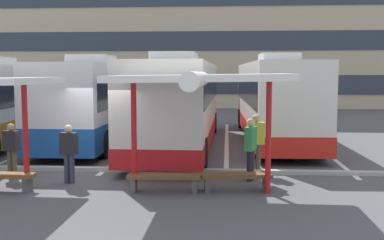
# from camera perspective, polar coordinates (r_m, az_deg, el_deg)

# --- Properties ---
(ground_plane) EXTENTS (160.00, 160.00, 0.00)m
(ground_plane) POSITION_cam_1_polar(r_m,az_deg,el_deg) (14.09, -11.25, -6.58)
(ground_plane) COLOR #515156
(terminal_building) EXTENTS (42.06, 14.98, 20.83)m
(terminal_building) POSITION_cam_1_polar(r_m,az_deg,el_deg) (47.66, -0.21, 13.03)
(terminal_building) COLOR #C6B293
(terminal_building) RESTS_ON ground
(coach_bus_0) EXTENTS (3.65, 12.09, 3.57)m
(coach_bus_0) POSITION_cam_1_polar(r_m,az_deg,el_deg) (21.46, -21.67, 1.72)
(coach_bus_0) COLOR silver
(coach_bus_0) RESTS_ON ground
(coach_bus_1) EXTENTS (2.70, 11.95, 3.67)m
(coach_bus_1) POSITION_cam_1_polar(r_m,az_deg,el_deg) (21.15, -10.74, 2.12)
(coach_bus_1) COLOR silver
(coach_bus_1) RESTS_ON ground
(coach_bus_2) EXTENTS (2.76, 12.33, 3.70)m
(coach_bus_2) POSITION_cam_1_polar(r_m,az_deg,el_deg) (19.01, -1.52, 2.02)
(coach_bus_2) COLOR silver
(coach_bus_2) RESTS_ON ground
(coach_bus_3) EXTENTS (2.84, 12.40, 3.74)m
(coach_bus_3) POSITION_cam_1_polar(r_m,az_deg,el_deg) (21.19, 9.71, 2.33)
(coach_bus_3) COLOR silver
(coach_bus_3) RESTS_ON ground
(lane_stripe_1) EXTENTS (0.16, 14.00, 0.01)m
(lane_stripe_1) POSITION_cam_1_polar(r_m,az_deg,el_deg) (21.79, -15.74, -2.34)
(lane_stripe_1) COLOR white
(lane_stripe_1) RESTS_ON ground
(lane_stripe_2) EXTENTS (0.16, 14.00, 0.01)m
(lane_stripe_2) POSITION_cam_1_polar(r_m,az_deg,el_deg) (20.82, -6.09, -2.52)
(lane_stripe_2) COLOR white
(lane_stripe_2) RESTS_ON ground
(lane_stripe_3) EXTENTS (0.16, 14.00, 0.01)m
(lane_stripe_3) POSITION_cam_1_polar(r_m,az_deg,el_deg) (20.48, 4.18, -2.64)
(lane_stripe_3) COLOR white
(lane_stripe_3) RESTS_ON ground
(lane_stripe_4) EXTENTS (0.16, 14.00, 0.01)m
(lane_stripe_4) POSITION_cam_1_polar(r_m,az_deg,el_deg) (20.81, 14.46, -2.67)
(lane_stripe_4) COLOR white
(lane_stripe_4) RESTS_ON ground
(bench_1) EXTENTS (1.69, 0.53, 0.45)m
(bench_1) POSITION_cam_1_polar(r_m,az_deg,el_deg) (12.97, -21.86, -6.44)
(bench_1) COLOR brown
(bench_1) RESTS_ON ground
(waiting_shelter_1) EXTENTS (4.33, 5.00, 3.00)m
(waiting_shelter_1) POSITION_cam_1_polar(r_m,az_deg,el_deg) (11.35, 0.96, 4.75)
(waiting_shelter_1) COLOR red
(waiting_shelter_1) RESTS_ON ground
(bench_2) EXTENTS (1.84, 0.48, 0.45)m
(bench_2) POSITION_cam_1_polar(r_m,az_deg,el_deg) (11.93, -3.35, -7.04)
(bench_2) COLOR brown
(bench_2) RESTS_ON ground
(bench_3) EXTENTS (1.82, 0.62, 0.45)m
(bench_3) POSITION_cam_1_polar(r_m,az_deg,el_deg) (12.06, 5.37, -6.92)
(bench_3) COLOR brown
(bench_3) RESTS_ON ground
(platform_kerb) EXTENTS (44.00, 0.24, 0.12)m
(platform_kerb) POSITION_cam_1_polar(r_m,az_deg,el_deg) (14.67, -10.61, -5.84)
(platform_kerb) COLOR #ADADA8
(platform_kerb) RESTS_ON ground
(waiting_passenger_0) EXTENTS (0.49, 0.33, 1.54)m
(waiting_passenger_0) POSITION_cam_1_polar(r_m,az_deg,el_deg) (14.41, -20.84, -3.03)
(waiting_passenger_0) COLOR brown
(waiting_passenger_0) RESTS_ON ground
(waiting_passenger_1) EXTENTS (0.50, 0.32, 1.59)m
(waiting_passenger_1) POSITION_cam_1_polar(r_m,az_deg,el_deg) (13.18, -14.56, -3.50)
(waiting_passenger_1) COLOR #33384C
(waiting_passenger_1) RESTS_ON ground
(waiting_passenger_2) EXTENTS (0.53, 0.28, 1.75)m
(waiting_passenger_2) POSITION_cam_1_polar(r_m,az_deg,el_deg) (14.13, 7.64, -2.27)
(waiting_passenger_2) COLOR brown
(waiting_passenger_2) RESTS_ON ground
(waiting_passenger_3) EXTENTS (0.37, 0.54, 1.73)m
(waiting_passenger_3) POSITION_cam_1_polar(r_m,az_deg,el_deg) (13.10, 7.03, -2.96)
(waiting_passenger_3) COLOR black
(waiting_passenger_3) RESTS_ON ground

